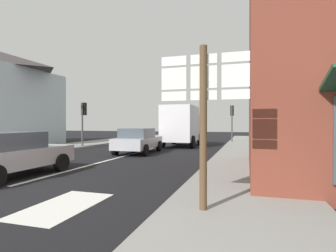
# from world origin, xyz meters

# --- Properties ---
(ground_plane) EXTENTS (80.00, 80.00, 0.00)m
(ground_plane) POSITION_xyz_m (0.00, 10.00, 0.00)
(ground_plane) COLOR black
(sidewalk_right) EXTENTS (3.17, 44.00, 0.14)m
(sidewalk_right) POSITION_xyz_m (6.28, 8.00, 0.07)
(sidewalk_right) COLOR gray
(sidewalk_right) RESTS_ON ground
(sidewalk_left) EXTENTS (3.17, 44.00, 0.14)m
(sidewalk_left) POSITION_xyz_m (-6.28, 8.00, 0.07)
(sidewalk_left) COLOR gray
(sidewalk_left) RESTS_ON ground
(lane_centre_stripe) EXTENTS (0.16, 12.00, 0.01)m
(lane_centre_stripe) POSITION_xyz_m (0.00, 6.00, 0.01)
(lane_centre_stripe) COLOR silver
(lane_centre_stripe) RESTS_ON ground
(lane_turn_arrow) EXTENTS (1.20, 2.20, 0.01)m
(lane_turn_arrow) POSITION_xyz_m (2.58, -1.00, 0.01)
(lane_turn_arrow) COLOR silver
(lane_turn_arrow) RESTS_ON ground
(sedan_near) EXTENTS (1.97, 4.20, 1.47)m
(sedan_near) POSITION_xyz_m (-1.10, 1.04, 0.76)
(sedan_near) COLOR #B7BABF
(sedan_near) RESTS_ON ground
(sedan_far) EXTENTS (2.12, 4.28, 1.47)m
(sedan_far) POSITION_xyz_m (0.13, 8.75, 0.76)
(sedan_far) COLOR #B7BABF
(sedan_far) RESTS_ON ground
(delivery_truck) EXTENTS (2.54, 5.03, 3.05)m
(delivery_truck) POSITION_xyz_m (1.50, 13.99, 1.65)
(delivery_truck) COLOR silver
(delivery_truck) RESTS_ON ground
(route_sign_post) EXTENTS (1.66, 0.14, 3.20)m
(route_sign_post) POSITION_xyz_m (5.53, -0.78, 2.00)
(route_sign_post) COLOR brown
(route_sign_post) RESTS_ON ground
(traffic_light_near_left) EXTENTS (0.30, 0.49, 3.25)m
(traffic_light_near_left) POSITION_xyz_m (-5.00, 10.78, 2.41)
(traffic_light_near_left) COLOR #47474C
(traffic_light_near_left) RESTS_ON ground
(traffic_light_far_right) EXTENTS (0.30, 0.49, 3.35)m
(traffic_light_far_right) POSITION_xyz_m (5.00, 18.47, 2.48)
(traffic_light_far_right) COLOR #47474C
(traffic_light_far_right) RESTS_ON ground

